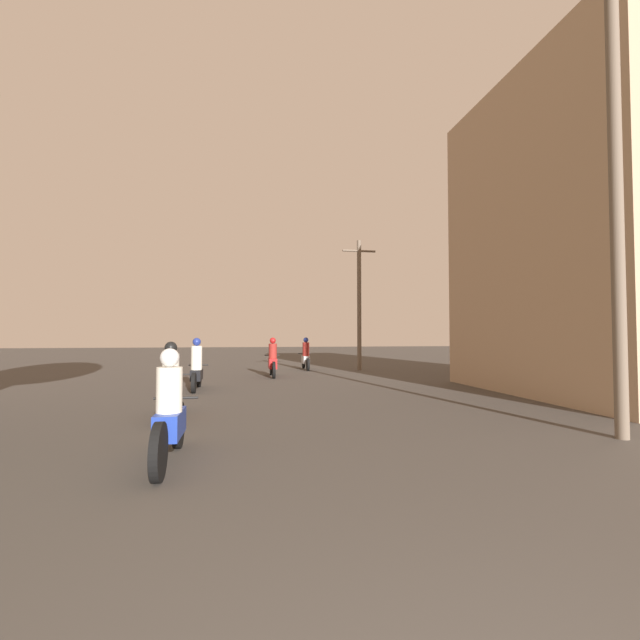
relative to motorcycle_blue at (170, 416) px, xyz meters
The scene contains 8 objects.
motorcycle_blue is the anchor object (origin of this frame).
motorcycle_orange 3.13m from the motorcycle_blue, 98.87° to the left, with size 0.60×1.95×1.51m.
motorcycle_black 7.51m from the motorcycle_blue, 93.47° to the left, with size 0.60×2.05×1.56m.
motorcycle_red 11.42m from the motorcycle_blue, 79.63° to the left, with size 0.60×2.13×1.55m.
motorcycle_silver 14.94m from the motorcycle_blue, 75.10° to the left, with size 0.60×2.03×1.54m.
building_right_near 12.66m from the motorcycle_blue, 22.97° to the left, with size 5.94×7.35×8.94m.
utility_pole_near 7.68m from the motorcycle_blue, ahead, with size 1.60×0.20×7.94m.
utility_pole_far 15.35m from the motorcycle_blue, 65.40° to the left, with size 1.60×0.20×6.14m.
Camera 1 is at (-0.82, -0.52, 1.63)m, focal length 24.00 mm.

